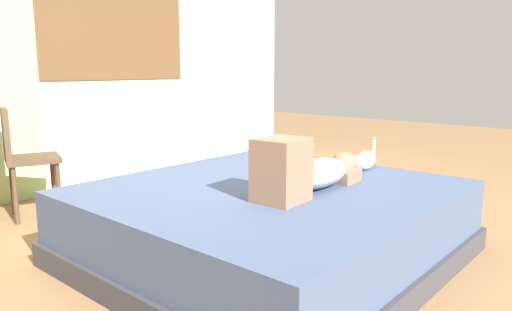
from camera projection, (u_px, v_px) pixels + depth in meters
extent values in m
plane|color=olive|center=(260.00, 253.00, 3.03)|extent=(16.00, 16.00, 0.00)
cube|color=beige|center=(51.00, 36.00, 4.41)|extent=(6.40, 0.12, 2.90)
cube|color=brown|center=(114.00, 14.00, 4.79)|extent=(1.66, 0.02, 1.30)
cube|color=white|center=(114.00, 14.00, 4.79)|extent=(1.58, 0.02, 1.22)
cube|color=#38383D|center=(270.00, 246.00, 2.97)|extent=(2.06, 1.94, 0.14)
cube|color=#425170|center=(270.00, 211.00, 2.93)|extent=(2.00, 1.89, 0.31)
ellipsoid|color=#8C939E|center=(317.00, 173.00, 2.85)|extent=(0.57, 0.29, 0.17)
sphere|color=#8C664C|center=(344.00, 164.00, 3.12)|extent=(0.17, 0.17, 0.17)
cube|color=#8C664C|center=(281.00, 170.00, 2.54)|extent=(0.27, 0.26, 0.34)
cube|color=#8C664C|center=(335.00, 174.00, 3.03)|extent=(0.22, 0.29, 0.08)
ellipsoid|color=silver|center=(366.00, 160.00, 3.36)|extent=(0.27, 0.14, 0.13)
sphere|color=silver|center=(357.00, 163.00, 3.23)|extent=(0.08, 0.08, 0.08)
cylinder|color=silver|center=(374.00, 148.00, 3.47)|extent=(0.02, 0.02, 0.16)
cylinder|color=#4C3828|center=(53.00, 183.00, 3.97)|extent=(0.04, 0.04, 0.44)
cylinder|color=#4C3828|center=(59.00, 191.00, 3.71)|extent=(0.04, 0.04, 0.44)
cylinder|color=#4C3828|center=(13.00, 187.00, 3.82)|extent=(0.04, 0.04, 0.44)
cylinder|color=#4C3828|center=(15.00, 196.00, 3.56)|extent=(0.04, 0.04, 0.44)
cube|color=#4C3828|center=(33.00, 159.00, 3.73)|extent=(0.48, 0.48, 0.04)
cube|color=#4C3828|center=(6.00, 134.00, 3.61)|extent=(0.16, 0.37, 0.38)
cube|color=#ADCC75|center=(10.00, 67.00, 4.06)|extent=(0.44, 0.06, 2.33)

